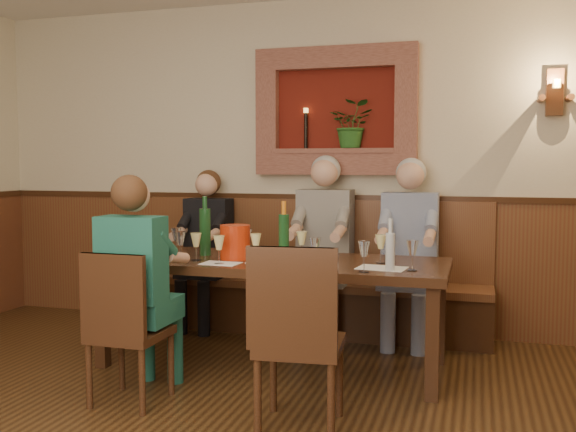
# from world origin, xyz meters

# --- Properties ---
(room_shell) EXTENTS (6.04, 6.04, 2.82)m
(room_shell) POSITION_xyz_m (0.00, 0.00, 1.89)
(room_shell) COLOR beige
(room_shell) RESTS_ON ground
(wainscoting) EXTENTS (6.02, 6.02, 1.15)m
(wainscoting) POSITION_xyz_m (0.00, -0.00, 0.59)
(wainscoting) COLOR brown
(wainscoting) RESTS_ON ground
(wall_niche) EXTENTS (1.36, 0.30, 1.06)m
(wall_niche) POSITION_xyz_m (0.24, 2.94, 1.81)
(wall_niche) COLOR #5F160D
(wall_niche) RESTS_ON ground
(wall_sconce) EXTENTS (0.25, 0.20, 0.35)m
(wall_sconce) POSITION_xyz_m (1.90, 2.93, 1.94)
(wall_sconce) COLOR brown
(wall_sconce) RESTS_ON ground
(dining_table) EXTENTS (2.40, 0.90, 0.75)m
(dining_table) POSITION_xyz_m (0.00, 1.85, 0.68)
(dining_table) COLOR black
(dining_table) RESTS_ON ground
(bench) EXTENTS (3.00, 0.45, 1.11)m
(bench) POSITION_xyz_m (0.00, 2.79, 0.33)
(bench) COLOR #381E0F
(bench) RESTS_ON ground
(chair_near_left) EXTENTS (0.41, 0.41, 0.91)m
(chair_near_left) POSITION_xyz_m (-0.59, 0.94, 0.26)
(chair_near_left) COLOR black
(chair_near_left) RESTS_ON ground
(chair_near_right) EXTENTS (0.48, 0.48, 1.00)m
(chair_near_right) POSITION_xyz_m (0.47, 0.86, 0.29)
(chair_near_right) COLOR black
(chair_near_right) RESTS_ON ground
(person_bench_left) EXTENTS (0.39, 0.48, 1.36)m
(person_bench_left) POSITION_xyz_m (-0.88, 2.69, 0.56)
(person_bench_left) COLOR black
(person_bench_left) RESTS_ON ground
(person_bench_mid) EXTENTS (0.44, 0.54, 1.48)m
(person_bench_mid) POSITION_xyz_m (0.16, 2.69, 0.62)
(person_bench_mid) COLOR #56514E
(person_bench_mid) RESTS_ON ground
(person_bench_right) EXTENTS (0.43, 0.53, 1.46)m
(person_bench_right) POSITION_xyz_m (0.85, 2.69, 0.61)
(person_bench_right) COLOR navy
(person_bench_right) RESTS_ON ground
(person_chair_front) EXTENTS (0.39, 0.47, 1.35)m
(person_chair_front) POSITION_xyz_m (-0.59, 1.07, 0.55)
(person_chair_front) COLOR #1A535D
(person_chair_front) RESTS_ON ground
(spittoon_bucket) EXTENTS (0.21, 0.21, 0.24)m
(spittoon_bucket) POSITION_xyz_m (-0.25, 1.79, 0.87)
(spittoon_bucket) COLOR red
(spittoon_bucket) RESTS_ON dining_table
(wine_bottle_green_a) EXTENTS (0.09, 0.09, 0.40)m
(wine_bottle_green_a) POSITION_xyz_m (0.08, 1.88, 0.92)
(wine_bottle_green_a) COLOR #19471E
(wine_bottle_green_a) RESTS_ON dining_table
(wine_bottle_green_b) EXTENTS (0.09, 0.09, 0.43)m
(wine_bottle_green_b) POSITION_xyz_m (-0.53, 1.91, 0.93)
(wine_bottle_green_b) COLOR #19471E
(wine_bottle_green_b) RESTS_ON dining_table
(water_bottle) EXTENTS (0.06, 0.06, 0.33)m
(water_bottle) POSITION_xyz_m (0.85, 1.60, 0.88)
(water_bottle) COLOR silver
(water_bottle) RESTS_ON dining_table
(tasting_sheet_a) EXTENTS (0.33, 0.28, 0.00)m
(tasting_sheet_a) POSITION_xyz_m (-0.87, 1.66, 0.75)
(tasting_sheet_a) COLOR white
(tasting_sheet_a) RESTS_ON dining_table
(tasting_sheet_b) EXTENTS (0.35, 0.28, 0.00)m
(tasting_sheet_b) POSITION_xyz_m (0.01, 1.76, 0.75)
(tasting_sheet_b) COLOR white
(tasting_sheet_b) RESTS_ON dining_table
(tasting_sheet_c) EXTENTS (0.33, 0.25, 0.00)m
(tasting_sheet_c) POSITION_xyz_m (0.79, 1.68, 0.75)
(tasting_sheet_c) COLOR white
(tasting_sheet_c) RESTS_ON dining_table
(tasting_sheet_d) EXTENTS (0.26, 0.19, 0.00)m
(tasting_sheet_d) POSITION_xyz_m (-0.27, 1.57, 0.75)
(tasting_sheet_d) COLOR white
(tasting_sheet_d) RESTS_ON dining_table
(wine_glass_0) EXTENTS (0.08, 0.08, 0.19)m
(wine_glass_0) POSITION_xyz_m (-0.92, 1.73, 0.85)
(wine_glass_0) COLOR #F6EB93
(wine_glass_0) RESTS_ON dining_table
(wine_glass_1) EXTENTS (0.08, 0.08, 0.19)m
(wine_glass_1) POSITION_xyz_m (-0.76, 1.92, 0.85)
(wine_glass_1) COLOR white
(wine_glass_1) RESTS_ON dining_table
(wine_glass_2) EXTENTS (0.08, 0.08, 0.19)m
(wine_glass_2) POSITION_xyz_m (-0.48, 1.64, 0.85)
(wine_glass_2) COLOR #F6EB93
(wine_glass_2) RESTS_ON dining_table
(wine_glass_3) EXTENTS (0.08, 0.08, 0.19)m
(wine_glass_3) POSITION_xyz_m (-0.24, 2.01, 0.85)
(wine_glass_3) COLOR white
(wine_glass_3) RESTS_ON dining_table
(wine_glass_4) EXTENTS (0.08, 0.08, 0.19)m
(wine_glass_4) POSITION_xyz_m (-0.08, 1.72, 0.85)
(wine_glass_4) COLOR #F6EB93
(wine_glass_4) RESTS_ON dining_table
(wine_glass_5) EXTENTS (0.08, 0.08, 0.19)m
(wine_glass_5) POSITION_xyz_m (0.19, 1.94, 0.85)
(wine_glass_5) COLOR #F6EB93
(wine_glass_5) RESTS_ON dining_table
(wine_glass_6) EXTENTS (0.08, 0.08, 0.19)m
(wine_glass_6) POSITION_xyz_m (0.37, 1.60, 0.85)
(wine_glass_6) COLOR white
(wine_glass_6) RESTS_ON dining_table
(wine_glass_7) EXTENTS (0.08, 0.08, 0.19)m
(wine_glass_7) POSITION_xyz_m (0.75, 1.90, 0.85)
(wine_glass_7) COLOR #F6EB93
(wine_glass_7) RESTS_ON dining_table
(wine_glass_8) EXTENTS (0.08, 0.08, 0.19)m
(wine_glass_8) POSITION_xyz_m (0.98, 1.64, 0.85)
(wine_glass_8) COLOR white
(wine_glass_8) RESTS_ON dining_table
(wine_glass_9) EXTENTS (0.08, 0.08, 0.19)m
(wine_glass_9) POSITION_xyz_m (-0.27, 1.54, 0.85)
(wine_glass_9) COLOR #F6EB93
(wine_glass_9) RESTS_ON dining_table
(wine_glass_10) EXTENTS (0.08, 0.08, 0.19)m
(wine_glass_10) POSITION_xyz_m (0.70, 1.51, 0.85)
(wine_glass_10) COLOR white
(wine_glass_10) RESTS_ON dining_table
(wine_glass_11) EXTENTS (0.08, 0.08, 0.19)m
(wine_glass_11) POSITION_xyz_m (-0.62, 1.69, 0.85)
(wine_glass_11) COLOR white
(wine_glass_11) RESTS_ON dining_table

